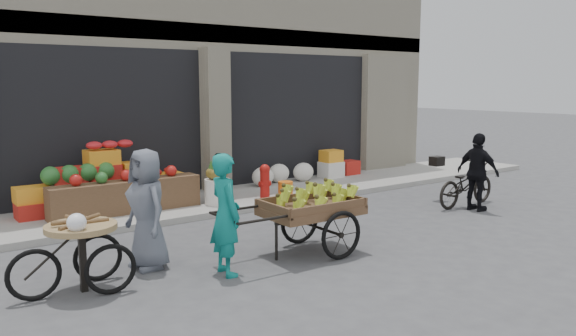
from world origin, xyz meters
TOP-DOWN VIEW (x-y plane):
  - ground at (0.00, 0.00)m, footprint 80.00×80.00m
  - sidewalk at (0.00, 4.10)m, footprint 18.00×2.20m
  - building at (0.00, 8.03)m, footprint 14.00×6.45m
  - fruit_display at (-2.48, 4.38)m, footprint 3.10×1.12m
  - pineapple_bin at (-0.75, 3.60)m, footprint 0.52×0.52m
  - fire_hydrant at (0.35, 3.55)m, footprint 0.22×0.22m
  - orange_bucket at (0.85, 3.50)m, footprint 0.32×0.32m
  - right_bay_goods at (2.61, 4.70)m, footprint 3.35×0.60m
  - seated_person at (-0.35, 4.20)m, footprint 0.51×0.43m
  - banana_cart at (-1.11, 0.25)m, footprint 2.42×1.08m
  - vendor_woman at (-2.55, 0.18)m, footprint 0.43×0.62m
  - tricycle_cart at (-4.26, 0.67)m, footprint 1.44×0.89m
  - vendor_grey at (-3.27, 1.04)m, footprint 0.60×0.85m
  - bicycle at (3.53, 0.89)m, footprint 1.73×0.64m
  - cyclist at (3.33, 0.49)m, footprint 0.40×0.91m

SIDE VIEW (x-z plane):
  - ground at x=0.00m, z-range 0.00..0.00m
  - sidewalk at x=0.00m, z-range 0.00..0.12m
  - orange_bucket at x=0.85m, z-range 0.12..0.42m
  - pineapple_bin at x=-0.75m, z-range 0.12..0.62m
  - right_bay_goods at x=2.61m, z-range 0.06..0.76m
  - bicycle at x=3.53m, z-range 0.00..0.90m
  - fire_hydrant at x=0.35m, z-range 0.15..0.86m
  - tricycle_cart at x=-4.26m, z-range 0.09..1.04m
  - seated_person at x=-0.35m, z-range 0.12..1.05m
  - fruit_display at x=-2.48m, z-range 0.05..1.29m
  - banana_cart at x=-1.11m, z-range 0.23..1.23m
  - cyclist at x=3.33m, z-range 0.00..1.54m
  - vendor_woman at x=-2.55m, z-range 0.00..1.61m
  - vendor_grey at x=-3.27m, z-range 0.00..1.64m
  - building at x=0.00m, z-range -0.13..6.87m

